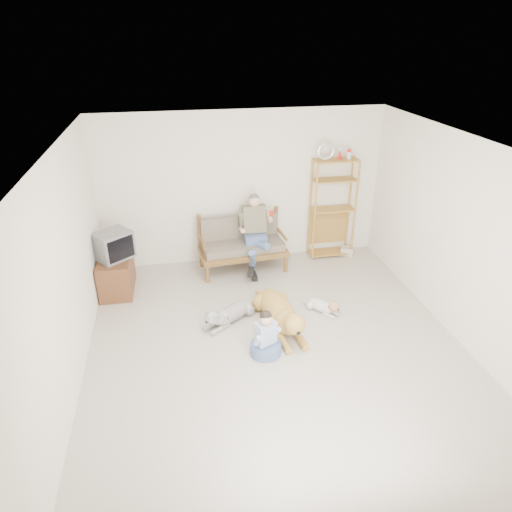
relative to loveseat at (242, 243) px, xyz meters
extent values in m
plane|color=silver|center=(0.08, -2.35, -0.49)|extent=(5.50, 5.50, 0.00)
plane|color=white|center=(0.08, -2.35, 2.21)|extent=(5.50, 5.50, 0.00)
plane|color=white|center=(0.08, 0.40, 0.86)|extent=(5.00, 0.00, 5.00)
plane|color=white|center=(0.08, -5.10, 0.86)|extent=(5.00, 0.00, 5.00)
plane|color=white|center=(-2.42, -2.35, 0.86)|extent=(0.00, 5.50, 5.50)
plane|color=white|center=(2.58, -2.35, 0.86)|extent=(0.00, 5.50, 5.50)
cube|color=brown|center=(0.00, -0.07, -0.14)|extent=(1.55, 0.82, 0.10)
cube|color=#716356|center=(0.00, -0.07, -0.02)|extent=(1.43, 0.71, 0.13)
cube|color=#716356|center=(0.00, 0.17, 0.21)|extent=(1.39, 0.24, 0.45)
cylinder|color=brown|center=(0.00, 0.23, 0.41)|extent=(1.40, 0.17, 0.05)
cylinder|color=brown|center=(-0.70, -0.37, -0.34)|extent=(0.07, 0.07, 0.30)
cylinder|color=brown|center=(-0.70, 0.23, -0.01)|extent=(0.07, 0.07, 0.95)
cylinder|color=brown|center=(0.70, -0.37, -0.34)|extent=(0.07, 0.07, 0.30)
cylinder|color=brown|center=(0.70, 0.23, -0.01)|extent=(0.07, 0.07, 0.95)
cube|color=#54639A|center=(0.22, -0.08, 0.11)|extent=(0.38, 0.36, 0.19)
cube|color=#776F53|center=(0.22, 0.01, 0.44)|extent=(0.39, 0.27, 0.49)
sphere|color=#DBA389|center=(0.22, -0.01, 0.76)|extent=(0.20, 0.20, 0.20)
sphere|color=#57514D|center=(0.22, 0.01, 0.80)|extent=(0.18, 0.18, 0.18)
cylinder|color=red|center=(0.47, -0.19, 0.59)|extent=(0.07, 0.07, 0.08)
cube|color=#BC893B|center=(1.71, 0.20, 1.34)|extent=(0.78, 0.32, 0.03)
torus|color=silver|center=(1.50, 0.20, 1.50)|extent=(0.32, 0.05, 0.32)
cone|color=red|center=(1.76, 0.20, 1.43)|extent=(0.10, 0.10, 0.16)
cylinder|color=#BC893B|center=(1.33, 0.05, 0.43)|extent=(0.04, 0.04, 1.84)
cylinder|color=#BC893B|center=(1.33, 0.35, 0.43)|extent=(0.04, 0.04, 1.84)
cylinder|color=#BC893B|center=(2.08, 0.05, 0.43)|extent=(0.04, 0.04, 1.84)
cylinder|color=#BC893B|center=(2.08, 0.35, 0.43)|extent=(0.04, 0.04, 1.84)
cube|color=silver|center=(2.04, 0.13, -0.41)|extent=(0.27, 0.24, 0.14)
cube|color=brown|center=(-2.14, -0.40, -0.19)|extent=(0.52, 0.91, 0.60)
cube|color=brown|center=(-2.38, -0.62, -0.19)|extent=(0.03, 0.40, 0.50)
cube|color=brown|center=(-2.38, -0.18, -0.19)|extent=(0.03, 0.40, 0.50)
cube|color=slate|center=(-2.12, -0.42, 0.34)|extent=(0.68, 0.66, 0.44)
cube|color=black|center=(-1.99, -0.59, 0.34)|extent=(0.37, 0.30, 0.35)
cube|color=white|center=(-1.17, 0.39, -0.19)|extent=(0.12, 0.02, 0.08)
ellipsoid|color=gold|center=(0.24, -1.77, -0.30)|extent=(0.55, 1.20, 0.36)
sphere|color=gold|center=(0.28, -2.11, -0.28)|extent=(0.36, 0.36, 0.36)
sphere|color=gold|center=(0.31, -2.40, -0.12)|extent=(0.29, 0.29, 0.29)
ellipsoid|color=gold|center=(0.33, -2.53, -0.15)|extent=(0.15, 0.22, 0.11)
cylinder|color=gold|center=(0.17, -1.19, -0.41)|extent=(0.26, 0.44, 0.06)
ellipsoid|color=gold|center=(0.21, -2.39, -0.12)|extent=(0.07, 0.10, 0.14)
ellipsoid|color=gold|center=(0.41, -2.36, -0.12)|extent=(0.07, 0.10, 0.14)
ellipsoid|color=white|center=(-0.40, -1.59, -0.37)|extent=(0.78, 0.67, 0.23)
sphere|color=white|center=(-0.58, -1.73, -0.35)|extent=(0.23, 0.23, 0.23)
sphere|color=white|center=(-0.74, -1.84, -0.25)|extent=(0.20, 0.20, 0.20)
ellipsoid|color=white|center=(-0.81, -1.89, -0.27)|extent=(0.17, 0.16, 0.08)
cylinder|color=white|center=(-0.08, -1.37, -0.44)|extent=(0.20, 0.28, 0.04)
ellipsoid|color=white|center=(-0.77, -1.77, -0.25)|extent=(0.08, 0.07, 0.10)
ellipsoid|color=white|center=(-0.68, -1.89, -0.25)|extent=(0.08, 0.07, 0.10)
ellipsoid|color=silver|center=(0.94, -1.62, -0.40)|extent=(0.43, 0.48, 0.18)
sphere|color=silver|center=(1.02, -1.73, -0.39)|extent=(0.18, 0.18, 0.18)
sphere|color=tan|center=(1.09, -1.81, -0.31)|extent=(0.16, 0.16, 0.16)
ellipsoid|color=tan|center=(1.13, -1.87, -0.33)|extent=(0.13, 0.13, 0.06)
cylinder|color=silver|center=(0.80, -1.44, -0.45)|extent=(0.17, 0.12, 0.03)
cone|color=tan|center=(1.03, -1.84, -0.26)|extent=(0.05, 0.05, 0.06)
cone|color=tan|center=(1.12, -1.77, -0.26)|extent=(0.05, 0.05, 0.06)
torus|color=red|center=(1.07, -1.80, -0.32)|extent=(0.15, 0.15, 0.02)
cylinder|color=#54639A|center=(-0.09, -2.47, -0.41)|extent=(0.42, 0.42, 0.15)
cube|color=silver|center=(-0.09, -2.45, -0.16)|extent=(0.31, 0.26, 0.32)
sphere|color=#DBA389|center=(-0.09, -2.47, 0.06)|extent=(0.17, 0.17, 0.17)
sphere|color=black|center=(-0.09, -2.46, 0.09)|extent=(0.16, 0.16, 0.16)
camera|label=1|loc=(-1.13, -7.20, 3.40)|focal=32.00mm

